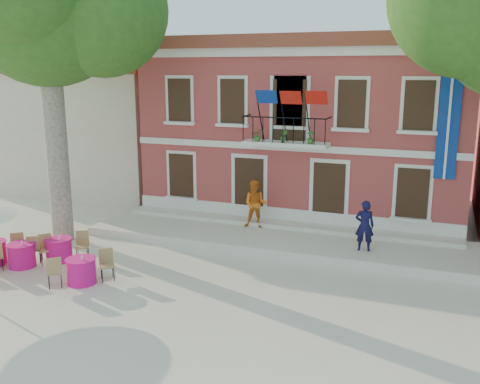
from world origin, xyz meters
The scene contains 10 objects.
ground centered at (0.00, 0.00, 0.00)m, with size 90.00×90.00×0.00m, color beige.
main_building centered at (2.00, 9.99, 3.78)m, with size 13.50×9.59×7.50m.
neighbor_west centered at (-9.50, 11.00, 3.22)m, with size 9.40×9.40×6.40m.
terrace centered at (2.00, 4.40, 0.15)m, with size 14.00×3.40×0.30m, color silver.
plane_tree_west centered at (-5.51, 1.92, 8.37)m, with size 5.79×5.79×11.38m.
pedestrian_navy centered at (5.27, 3.77, 1.16)m, with size 0.63×0.41×1.72m, color #100F34.
pedestrian_orange centered at (1.01, 5.03, 1.21)m, with size 0.89×0.69×1.83m, color orange.
cafe_table_0 centered at (-4.13, 0.00, 0.42)m, with size 1.87×1.34×0.95m.
cafe_table_1 centered at (-4.89, -0.87, 0.42)m, with size 1.61×1.69×0.95m.
cafe_table_3 centered at (-2.23, -1.33, 0.42)m, with size 1.73×1.57×0.95m.
Camera 1 is at (7.46, -13.55, 6.21)m, focal length 40.00 mm.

